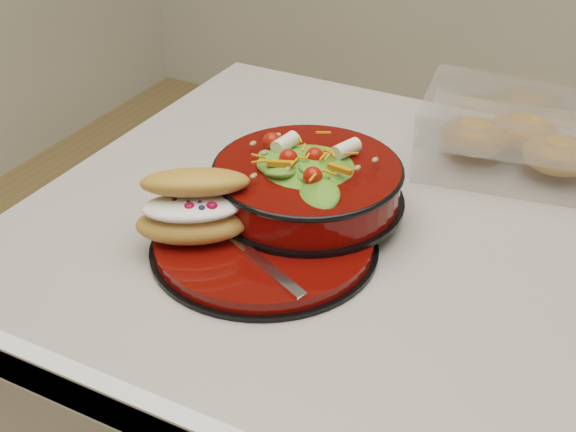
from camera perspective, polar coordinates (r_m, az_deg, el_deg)
The scene contains 5 objects.
dinner_plate at distance 0.91m, azimuth -1.69°, elevation -1.90°, with size 0.26×0.26×0.02m.
salad_bowl at distance 0.94m, azimuth 1.40°, elevation 2.82°, with size 0.23×0.23×0.10m.
croissant at distance 0.89m, azimuth -6.69°, elevation 0.67°, with size 0.14×0.14×0.08m.
fork at distance 0.87m, azimuth -2.70°, elevation -2.62°, with size 0.17×0.09×0.00m.
pastry_box at distance 1.11m, azimuth 16.03°, elevation 5.56°, with size 0.27×0.22×0.09m.
Camera 1 is at (0.07, -0.75, 1.42)m, focal length 50.00 mm.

